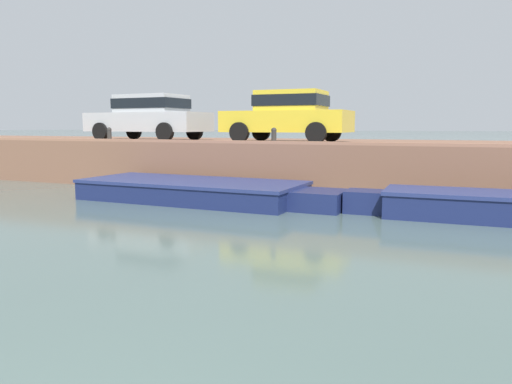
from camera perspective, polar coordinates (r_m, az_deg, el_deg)
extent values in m
plane|color=#4C605B|center=(7.34, 5.63, -7.58)|extent=(400.00, 400.00, 0.00)
cube|color=brown|center=(15.83, 15.49, 2.94)|extent=(60.00, 6.00, 1.42)
cube|color=#9F6C52|center=(12.95, 13.85, 5.36)|extent=(60.00, 0.24, 0.08)
cube|color=navy|center=(12.96, -7.33, 0.01)|extent=(5.77, 2.39, 0.44)
cube|color=navy|center=(11.53, 7.31, -0.92)|extent=(1.17, 1.27, 0.44)
cube|color=navy|center=(12.93, -7.35, 1.16)|extent=(5.83, 2.46, 0.08)
cube|color=brown|center=(13.17, -8.93, 0.81)|extent=(0.29, 2.04, 0.06)
cube|color=navy|center=(11.23, 26.00, -1.74)|extent=(4.48, 1.56, 0.49)
cube|color=navy|center=(11.34, 12.47, -1.06)|extent=(0.91, 0.82, 0.49)
cube|color=navy|center=(11.19, 26.08, -0.29)|extent=(4.54, 1.62, 0.08)
cube|color=#B7BABC|center=(17.77, -12.26, 7.81)|extent=(4.38, 1.89, 0.64)
cube|color=#B7BABC|center=(17.68, -11.87, 9.84)|extent=(2.22, 1.59, 0.60)
cube|color=black|center=(17.68, -11.87, 9.84)|extent=(2.31, 1.63, 0.33)
cylinder|color=black|center=(17.97, -17.34, 6.62)|extent=(0.61, 0.21, 0.60)
cylinder|color=black|center=(19.28, -13.78, 6.78)|extent=(0.61, 0.21, 0.60)
cylinder|color=black|center=(16.27, -10.38, 6.77)|extent=(0.61, 0.21, 0.60)
cylinder|color=black|center=(17.71, -7.04, 6.89)|extent=(0.61, 0.21, 0.60)
cube|color=yellow|center=(15.39, 3.50, 8.04)|extent=(3.85, 1.67, 0.64)
cube|color=yellow|center=(15.36, 4.07, 10.35)|extent=(1.92, 1.47, 0.60)
cube|color=black|center=(15.36, 4.07, 10.35)|extent=(2.00, 1.50, 0.33)
cylinder|color=black|center=(15.06, -1.91, 6.84)|extent=(0.60, 0.18, 0.60)
cylinder|color=black|center=(16.62, 0.59, 6.91)|extent=(0.60, 0.18, 0.60)
cylinder|color=black|center=(14.21, 6.88, 6.75)|extent=(0.60, 0.18, 0.60)
cylinder|color=black|center=(15.85, 8.63, 6.79)|extent=(0.60, 0.18, 0.60)
cylinder|color=#2D2B28|center=(16.73, -16.41, 6.18)|extent=(0.14, 0.14, 0.35)
sphere|color=#2D2B28|center=(16.73, -16.44, 6.85)|extent=(0.15, 0.15, 0.15)
cylinder|color=#2D2B28|center=(13.83, 2.05, 6.26)|extent=(0.14, 0.14, 0.35)
sphere|color=#2D2B28|center=(13.83, 2.06, 7.07)|extent=(0.15, 0.15, 0.15)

